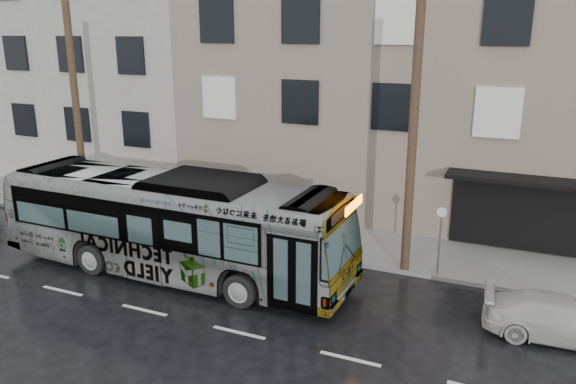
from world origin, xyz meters
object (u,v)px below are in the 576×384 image
object	(u,v)px
utility_pole_rear	(77,114)
sign_post	(440,240)
white_sedan	(562,319)
utility_pole_front	(413,139)
bus	(172,224)

from	to	relation	value
utility_pole_rear	sign_post	size ratio (longest dim) A/B	3.75
sign_post	white_sedan	distance (m)	4.55
utility_pole_front	sign_post	bearing A→B (deg)	0.00
utility_pole_rear	sign_post	distance (m)	15.46
bus	sign_post	bearing A→B (deg)	-68.72
sign_post	bus	xyz separation A→B (m)	(-8.36, -3.12, 0.40)
sign_post	white_sedan	bearing A→B (deg)	-34.85
utility_pole_rear	bus	world-z (taller)	utility_pole_rear
white_sedan	bus	bearing A→B (deg)	88.43
utility_pole_rear	white_sedan	size ratio (longest dim) A/B	2.23
utility_pole_front	bus	distance (m)	8.42
utility_pole_front	bus	world-z (taller)	utility_pole_front
utility_pole_front	utility_pole_rear	size ratio (longest dim) A/B	1.00
utility_pole_rear	white_sedan	bearing A→B (deg)	-7.77
bus	white_sedan	size ratio (longest dim) A/B	3.11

